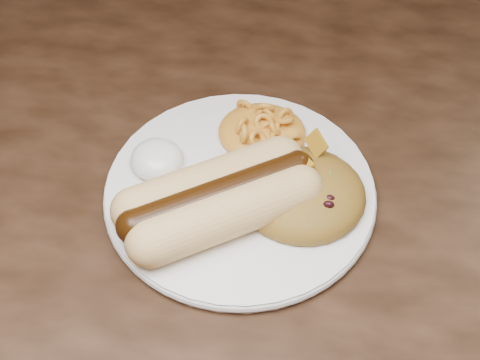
# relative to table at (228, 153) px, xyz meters

# --- Properties ---
(table) EXTENTS (1.60, 0.90, 0.75)m
(table) POSITION_rel_table_xyz_m (0.00, 0.00, 0.00)
(table) COLOR #3E2618
(table) RESTS_ON floor
(plate) EXTENTS (0.27, 0.27, 0.01)m
(plate) POSITION_rel_table_xyz_m (0.03, -0.13, 0.10)
(plate) COLOR white
(plate) RESTS_ON table
(hotdog) EXTENTS (0.13, 0.14, 0.04)m
(hotdog) POSITION_rel_table_xyz_m (0.02, -0.16, 0.13)
(hotdog) COLOR #F8D87E
(hotdog) RESTS_ON plate
(mac_and_cheese) EXTENTS (0.10, 0.09, 0.03)m
(mac_and_cheese) POSITION_rel_table_xyz_m (0.04, -0.07, 0.12)
(mac_and_cheese) COLOR gold
(mac_and_cheese) RESTS_ON plate
(sour_cream) EXTENTS (0.06, 0.06, 0.03)m
(sour_cream) POSITION_rel_table_xyz_m (-0.04, -0.12, 0.12)
(sour_cream) COLOR white
(sour_cream) RESTS_ON plate
(taco_salad) EXTENTS (0.11, 0.10, 0.05)m
(taco_salad) POSITION_rel_table_xyz_m (0.08, -0.13, 0.12)
(taco_salad) COLOR #C64A1F
(taco_salad) RESTS_ON plate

